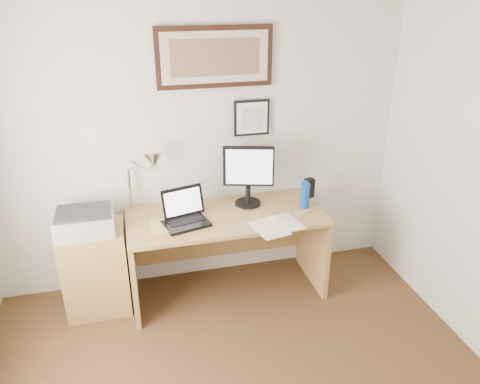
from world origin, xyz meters
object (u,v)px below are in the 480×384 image
object	(u,v)px
laptop	(185,216)
lcd_monitor	(248,173)
desk	(225,235)
printer	(85,222)
book	(150,228)
water_bottle	(305,195)
side_cabinet	(96,269)

from	to	relation	value
laptop	lcd_monitor	size ratio (longest dim) A/B	0.75
desk	printer	world-z (taller)	printer
book	water_bottle	bearing A→B (deg)	2.89
side_cabinet	printer	xyz separation A→B (m)	(-0.03, -0.02, 0.45)
book	printer	bearing A→B (deg)	167.46
lcd_monitor	side_cabinet	bearing A→B (deg)	-175.79
side_cabinet	desk	distance (m)	1.08
side_cabinet	lcd_monitor	xyz separation A→B (m)	(1.29, 0.10, 0.68)
lcd_monitor	desk	bearing A→B (deg)	-164.96
side_cabinet	book	bearing A→B (deg)	-16.00
side_cabinet	lcd_monitor	distance (m)	1.46
side_cabinet	printer	bearing A→B (deg)	-140.71
side_cabinet	water_bottle	distance (m)	1.81
side_cabinet	laptop	bearing A→B (deg)	-7.07
water_bottle	side_cabinet	bearing A→B (deg)	177.83
lcd_monitor	printer	world-z (taller)	lcd_monitor
laptop	lcd_monitor	distance (m)	0.64
side_cabinet	laptop	world-z (taller)	laptop
book	lcd_monitor	size ratio (longest dim) A/B	0.45
side_cabinet	book	xyz separation A→B (m)	(0.45, -0.13, 0.39)
water_bottle	desk	world-z (taller)	water_bottle
lcd_monitor	printer	distance (m)	1.34
side_cabinet	printer	distance (m)	0.45
water_bottle	book	world-z (taller)	water_bottle
water_bottle	laptop	distance (m)	1.01
desk	lcd_monitor	world-z (taller)	lcd_monitor
laptop	desk	bearing A→B (deg)	20.22
side_cabinet	book	size ratio (longest dim) A/B	3.14
water_bottle	book	distance (m)	1.29
side_cabinet	laptop	size ratio (longest dim) A/B	1.87
water_bottle	lcd_monitor	distance (m)	0.51
book	side_cabinet	bearing A→B (deg)	164.00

